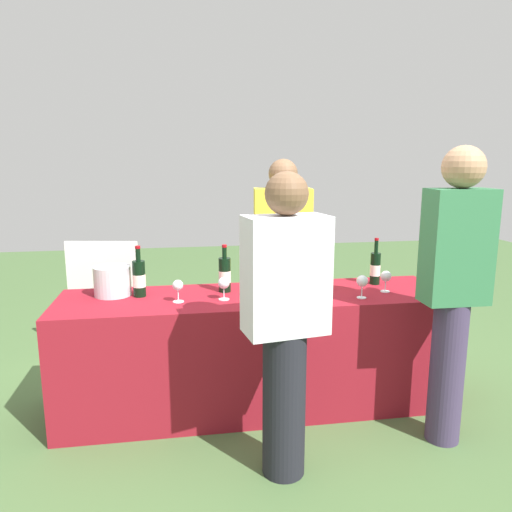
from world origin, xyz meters
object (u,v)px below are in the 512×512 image
(wine_glass_4, at_px, (362,282))
(wine_glass_1, at_px, (224,284))
(wine_bottle_2, at_px, (311,272))
(wine_bottle_3, at_px, (375,268))
(guest_0, at_px, (285,319))
(menu_board, at_px, (104,299))
(wine_glass_3, at_px, (277,283))
(server_pouring, at_px, (282,259))
(guest_1, at_px, (454,284))
(wine_bottle_1, at_px, (225,274))
(wine_bottle_0, at_px, (139,278))
(wine_glass_0, at_px, (178,286))
(ice_bucket, at_px, (112,281))
(wine_glass_2, at_px, (257,281))
(wine_glass_5, at_px, (386,277))

(wine_glass_4, bearing_deg, wine_glass_1, 173.26)
(wine_bottle_2, xyz_separation_m, wine_bottle_3, (0.46, 0.01, 0.01))
(guest_0, xyz_separation_m, menu_board, (-1.12, 1.76, -0.35))
(wine_glass_1, distance_m, wine_glass_3, 0.33)
(server_pouring, bearing_deg, wine_glass_1, 58.75)
(wine_glass_1, distance_m, guest_1, 1.31)
(wine_bottle_3, relative_size, guest_0, 0.21)
(wine_bottle_1, height_order, guest_1, guest_1)
(wine_bottle_1, relative_size, guest_1, 0.19)
(wine_glass_3, relative_size, server_pouring, 0.08)
(wine_glass_1, distance_m, guest_0, 0.69)
(wine_bottle_1, xyz_separation_m, guest_1, (1.18, -0.68, 0.06))
(wine_glass_3, bearing_deg, guest_1, -28.61)
(wine_bottle_0, xyz_separation_m, guest_1, (1.72, -0.66, 0.06))
(server_pouring, bearing_deg, wine_glass_0, 46.66)
(wine_bottle_1, distance_m, wine_bottle_2, 0.58)
(menu_board, bearing_deg, ice_bucket, -67.60)
(wine_glass_3, distance_m, wine_glass_4, 0.52)
(wine_glass_0, bearing_deg, wine_bottle_3, 9.39)
(wine_glass_0, xyz_separation_m, ice_bucket, (-0.41, 0.21, -0.00))
(ice_bucket, bearing_deg, wine_glass_0, -27.91)
(server_pouring, bearing_deg, wine_glass_3, 81.55)
(ice_bucket, height_order, menu_board, menu_board)
(wine_bottle_1, bearing_deg, wine_bottle_0, -177.23)
(guest_0, bearing_deg, menu_board, 113.41)
(wine_bottle_2, distance_m, guest_1, 0.93)
(wine_glass_3, distance_m, guest_0, 0.63)
(wine_glass_2, bearing_deg, wine_glass_4, -9.71)
(wine_glass_2, bearing_deg, wine_bottle_3, 13.45)
(wine_glass_1, height_order, wine_glass_5, wine_glass_1)
(wine_bottle_2, bearing_deg, menu_board, 148.49)
(wine_glass_5, relative_size, server_pouring, 0.09)
(wine_glass_3, relative_size, wine_glass_4, 0.92)
(server_pouring, bearing_deg, guest_0, 84.79)
(wine_bottle_3, bearing_deg, guest_1, -78.39)
(wine_glass_3, height_order, wine_glass_5, wine_glass_5)
(wine_glass_4, bearing_deg, wine_bottle_3, 55.42)
(wine_glass_5, distance_m, server_pouring, 0.84)
(wine_glass_2, bearing_deg, wine_bottle_2, 26.12)
(wine_bottle_2, distance_m, wine_glass_4, 0.39)
(wine_bottle_2, relative_size, wine_glass_4, 2.11)
(wine_glass_1, relative_size, wine_glass_2, 0.95)
(wine_glass_1, bearing_deg, wine_glass_3, -3.49)
(wine_glass_0, bearing_deg, menu_board, 118.37)
(wine_bottle_3, xyz_separation_m, wine_glass_4, (-0.22, -0.31, -0.01))
(wine_bottle_0, height_order, wine_bottle_3, same)
(wine_bottle_1, distance_m, server_pouring, 0.67)
(wine_glass_2, bearing_deg, wine_bottle_0, 168.36)
(wine_bottle_2, bearing_deg, guest_0, -113.28)
(wine_bottle_2, bearing_deg, wine_glass_4, -51.54)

